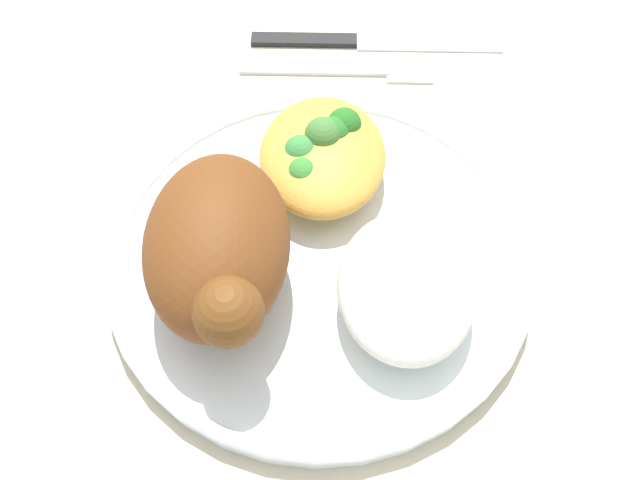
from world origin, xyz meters
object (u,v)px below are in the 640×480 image
(fork, at_px, (349,70))
(knife, at_px, (355,40))
(rice_pile, at_px, (406,286))
(plate, at_px, (320,257))
(roasted_chicken, at_px, (218,250))
(mac_cheese_with_broccoli, at_px, (316,154))

(fork, height_order, knife, knife)
(rice_pile, bearing_deg, plate, -125.52)
(fork, bearing_deg, roasted_chicken, -20.06)
(mac_cheese_with_broccoli, bearing_deg, rice_pile, 29.15)
(roasted_chicken, relative_size, fork, 0.88)
(knife, bearing_deg, fork, -8.33)
(roasted_chicken, bearing_deg, knife, 161.51)
(roasted_chicken, height_order, mac_cheese_with_broccoli, roasted_chicken)
(mac_cheese_with_broccoli, bearing_deg, plate, 3.93)
(plate, height_order, knife, plate)
(roasted_chicken, bearing_deg, fork, 159.94)
(rice_pile, distance_m, knife, 0.24)
(mac_cheese_with_broccoli, xyz_separation_m, knife, (-0.14, 0.03, -0.03))
(roasted_chicken, distance_m, knife, 0.24)
(plate, height_order, roasted_chicken, roasted_chicken)
(roasted_chicken, height_order, fork, roasted_chicken)
(rice_pile, bearing_deg, knife, -173.37)
(rice_pile, height_order, fork, rice_pile)
(plate, distance_m, rice_pile, 0.07)
(knife, bearing_deg, mac_cheese_with_broccoli, -10.30)
(roasted_chicken, relative_size, mac_cheese_with_broccoli, 1.28)
(mac_cheese_with_broccoli, height_order, knife, mac_cheese_with_broccoli)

